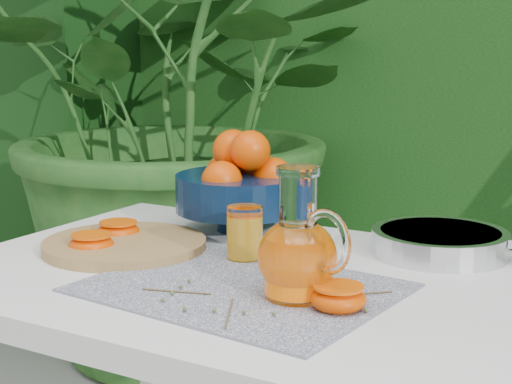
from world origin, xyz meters
The scene contains 10 objects.
potted_plant_left centered at (-1.02, 1.16, 0.92)m, with size 1.84×1.84×1.84m, color #1D561E.
white_table centered at (-0.09, -0.04, 0.67)m, with size 1.00×0.70×0.75m.
placemat centered at (-0.06, -0.12, 0.75)m, with size 0.45×0.35×0.00m, color #0B1642.
cutting_board centered at (-0.35, -0.04, 0.76)m, with size 0.29×0.29×0.02m, color #A07C48.
fruit_bowl centered at (-0.25, 0.20, 0.84)m, with size 0.27×0.27×0.20m.
juice_pitcher centered at (0.04, -0.13, 0.82)m, with size 0.18×0.15×0.19m.
juice_tumbler centered at (-0.13, 0.02, 0.80)m, with size 0.08×0.08×0.09m.
saute_pan centered at (0.15, 0.22, 0.77)m, with size 0.42×0.24×0.04m.
orange_halves centered at (-0.23, -0.07, 0.77)m, with size 0.60×0.23×0.04m.
thyme_sprigs centered at (0.00, -0.17, 0.76)m, with size 0.33×0.26×0.01m.
Camera 1 is at (0.54, -1.10, 1.12)m, focal length 55.00 mm.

